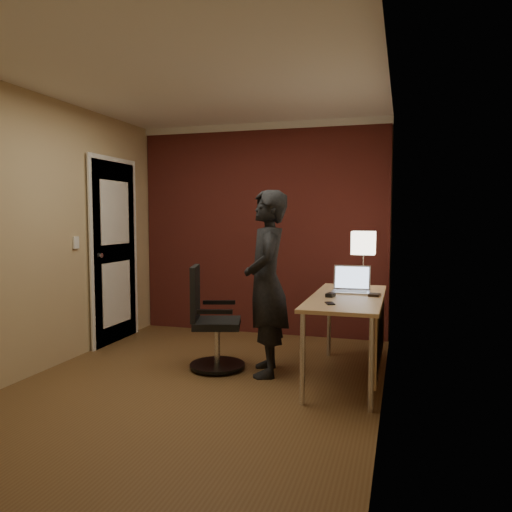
# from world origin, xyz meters

# --- Properties ---
(room) EXTENTS (4.00, 4.00, 4.00)m
(room) POSITION_xyz_m (-0.27, 1.54, 1.37)
(room) COLOR brown
(room) RESTS_ON ground
(desk) EXTENTS (0.60, 1.50, 0.73)m
(desk) POSITION_xyz_m (1.25, 0.50, 0.60)
(desk) COLOR tan
(desk) RESTS_ON ground
(desk_lamp) EXTENTS (0.22, 0.22, 0.54)m
(desk_lamp) POSITION_xyz_m (1.26, 1.12, 1.15)
(desk_lamp) COLOR silver
(desk_lamp) RESTS_ON desk
(laptop) EXTENTS (0.34, 0.27, 0.23)m
(laptop) POSITION_xyz_m (1.19, 0.74, 0.79)
(laptop) COLOR silver
(laptop) RESTS_ON desk
(mouse) EXTENTS (0.08, 0.11, 0.03)m
(mouse) POSITION_xyz_m (1.05, 0.41, 0.75)
(mouse) COLOR black
(mouse) RESTS_ON desk
(phone) EXTENTS (0.10, 0.13, 0.01)m
(phone) POSITION_xyz_m (1.09, 0.06, 0.73)
(phone) COLOR black
(phone) RESTS_ON desk
(wallet) EXTENTS (0.10, 0.12, 0.02)m
(wallet) POSITION_xyz_m (1.41, 0.55, 0.74)
(wallet) COLOR black
(wallet) RESTS_ON desk
(office_chair) EXTENTS (0.53, 0.58, 0.94)m
(office_chair) POSITION_xyz_m (-0.05, 0.44, 0.41)
(office_chair) COLOR black
(office_chair) RESTS_ON ground
(person) EXTENTS (0.54, 0.68, 1.64)m
(person) POSITION_xyz_m (0.48, 0.45, 0.82)
(person) COLOR black
(person) RESTS_ON ground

